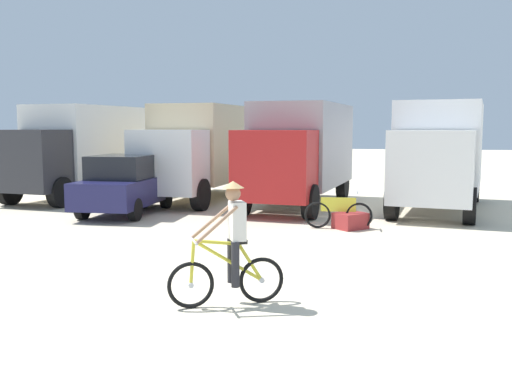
{
  "coord_description": "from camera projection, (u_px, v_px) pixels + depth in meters",
  "views": [
    {
      "loc": [
        2.85,
        -9.24,
        2.59
      ],
      "look_at": [
        0.23,
        3.66,
        1.1
      ],
      "focal_mm": 40.49,
      "sensor_mm": 36.0,
      "label": 1
    }
  ],
  "objects": [
    {
      "name": "bicycle_spare",
      "position": [
        338.0,
        213.0,
        14.72
      ],
      "size": [
        1.73,
        0.5,
        0.97
      ],
      "color": "black",
      "rests_on": "ground"
    },
    {
      "name": "box_truck_avon_van",
      "position": [
        440.0,
        150.0,
        18.05
      ],
      "size": [
        3.51,
        7.06,
        3.35
      ],
      "color": "white",
      "rests_on": "ground"
    },
    {
      "name": "box_truck_grey_hauler",
      "position": [
        300.0,
        149.0,
        18.87
      ],
      "size": [
        3.18,
        6.99,
        3.35
      ],
      "color": "#9E9EA3",
      "rests_on": "ground"
    },
    {
      "name": "box_truck_white_box",
      "position": [
        84.0,
        146.0,
        21.25
      ],
      "size": [
        3.29,
        7.01,
        3.35
      ],
      "color": "white",
      "rests_on": "ground"
    },
    {
      "name": "box_truck_tan_camper",
      "position": [
        203.0,
        147.0,
        20.61
      ],
      "size": [
        2.97,
        6.94,
        3.35
      ],
      "color": "#CCB78E",
      "rests_on": "ground"
    },
    {
      "name": "ground_plane",
      "position": [
        200.0,
        279.0,
        9.85
      ],
      "size": [
        120.0,
        120.0,
        0.0
      ],
      "primitive_type": "plane",
      "color": "beige"
    },
    {
      "name": "cyclist_orange_shirt",
      "position": [
        230.0,
        248.0,
        8.34
      ],
      "size": [
        1.57,
        0.87,
        1.82
      ],
      "color": "black",
      "rests_on": "ground"
    },
    {
      "name": "supply_crate",
      "position": [
        350.0,
        221.0,
        14.72
      ],
      "size": [
        0.97,
        0.97,
        0.41
      ],
      "primitive_type": "cube",
      "rotation": [
        0.0,
        0.0,
        2.35
      ],
      "color": "#9E2D2D",
      "rests_on": "ground"
    },
    {
      "name": "sedan_parked",
      "position": [
        126.0,
        184.0,
        17.21
      ],
      "size": [
        1.85,
        4.24,
        1.76
      ],
      "color": "#1E1E4C",
      "rests_on": "ground"
    }
  ]
}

